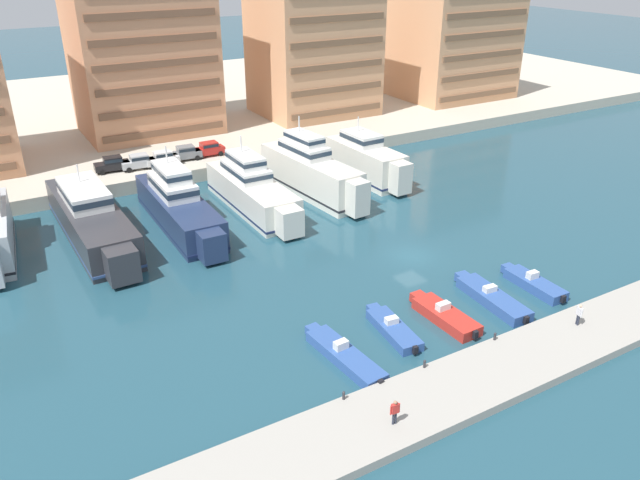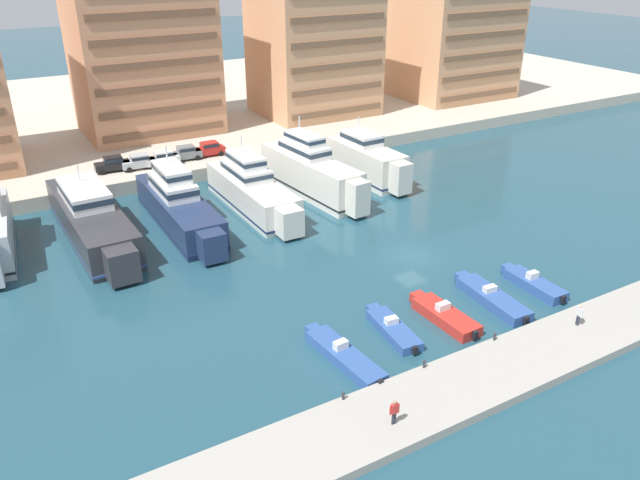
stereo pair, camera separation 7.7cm
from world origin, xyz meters
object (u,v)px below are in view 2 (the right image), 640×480
(motorboat_blue_center, at_px, (533,283))
(motorboat_blue_center_left, at_px, (491,298))
(car_red_center, at_px, (209,148))
(motorboat_blue_left, at_px, (393,328))
(motorboat_blue_far_left, at_px, (344,355))
(yacht_charcoal_mid_left, at_px, (92,219))
(car_black_far_left, at_px, (113,163))
(car_silver_left, at_px, (139,161))
(car_grey_center_left, at_px, (185,152))
(motorboat_red_mid_left, at_px, (444,315))
(yacht_ivory_center, at_px, (252,190))
(pedestrian_far_side, at_px, (579,313))
(yacht_ivory_center_right, at_px, (311,172))
(yacht_ivory_mid_right, at_px, (367,161))
(car_white_mid_left, at_px, (163,158))
(yacht_navy_center_left, at_px, (179,206))
(pedestrian_mid_deck, at_px, (394,410))

(motorboat_blue_center, bearing_deg, motorboat_blue_center_left, 179.34)
(motorboat_blue_center_left, xyz_separation_m, car_red_center, (-7.78, 43.29, 2.17))
(motorboat_blue_left, bearing_deg, motorboat_blue_far_left, -168.58)
(yacht_charcoal_mid_left, xyz_separation_m, car_black_far_left, (5.55, 14.51, 0.55))
(car_silver_left, distance_m, car_grey_center_left, 6.04)
(motorboat_red_mid_left, bearing_deg, motorboat_blue_far_left, -177.62)
(yacht_ivory_center, distance_m, car_red_center, 15.28)
(pedestrian_far_side, bearing_deg, yacht_ivory_center_right, 95.39)
(yacht_charcoal_mid_left, relative_size, pedestrian_far_side, 12.90)
(yacht_ivory_center, xyz_separation_m, motorboat_blue_left, (-1.00, -27.55, -1.78))
(yacht_ivory_center, relative_size, car_black_far_left, 4.51)
(motorboat_blue_center_left, height_order, motorboat_blue_center, motorboat_blue_center)
(yacht_ivory_center_right, relative_size, car_silver_left, 4.49)
(car_red_center, bearing_deg, motorboat_blue_center_left, -79.81)
(motorboat_blue_center_left, bearing_deg, pedestrian_far_side, -68.95)
(yacht_ivory_mid_right, bearing_deg, yacht_ivory_center, -174.71)
(yacht_charcoal_mid_left, bearing_deg, yacht_ivory_mid_right, 0.99)
(yacht_ivory_mid_right, height_order, pedestrian_far_side, yacht_ivory_mid_right)
(motorboat_blue_center_left, height_order, pedestrian_far_side, pedestrian_far_side)
(yacht_ivory_center, bearing_deg, motorboat_blue_center, -64.49)
(yacht_charcoal_mid_left, relative_size, car_grey_center_left, 5.44)
(car_grey_center_left, bearing_deg, car_white_mid_left, -167.72)
(motorboat_blue_far_left, bearing_deg, yacht_navy_center_left, 94.98)
(yacht_ivory_center, distance_m, car_silver_left, 16.90)
(pedestrian_mid_deck, xyz_separation_m, pedestrian_far_side, (18.33, 1.75, 0.02))
(car_black_far_left, height_order, car_red_center, same)
(motorboat_red_mid_left, height_order, pedestrian_mid_deck, pedestrian_mid_deck)
(yacht_ivory_center_right, xyz_separation_m, car_white_mid_left, (-13.27, 13.86, -0.05))
(yacht_ivory_mid_right, xyz_separation_m, car_grey_center_left, (-18.42, 13.67, 0.23))
(yacht_ivory_center, distance_m, car_black_far_left, 19.15)
(motorboat_blue_far_left, bearing_deg, car_black_far_left, 96.92)
(motorboat_blue_left, bearing_deg, yacht_charcoal_mid_left, 119.18)
(yacht_ivory_center, height_order, car_red_center, yacht_ivory_center)
(motorboat_red_mid_left, distance_m, motorboat_blue_center_left, 5.12)
(car_grey_center_left, height_order, car_red_center, same)
(yacht_navy_center_left, xyz_separation_m, motorboat_blue_far_left, (2.45, -28.16, -1.81))
(motorboat_red_mid_left, bearing_deg, yacht_ivory_center, 97.10)
(yacht_ivory_mid_right, bearing_deg, motorboat_blue_far_left, -126.33)
(yacht_ivory_mid_right, height_order, car_silver_left, yacht_ivory_mid_right)
(car_white_mid_left, bearing_deg, yacht_ivory_center, -69.26)
(yacht_charcoal_mid_left, xyz_separation_m, yacht_ivory_center, (16.90, -0.92, 0.09))
(car_grey_center_left, bearing_deg, yacht_ivory_mid_right, -36.59)
(yacht_navy_center_left, relative_size, car_red_center, 4.90)
(motorboat_blue_center_left, relative_size, pedestrian_mid_deck, 4.87)
(yacht_ivory_center, relative_size, pedestrian_mid_deck, 10.98)
(motorboat_blue_center, relative_size, car_red_center, 1.65)
(car_red_center, distance_m, pedestrian_mid_deck, 52.08)
(yacht_ivory_center_right, bearing_deg, car_silver_left, 138.91)
(yacht_ivory_center_right, height_order, motorboat_blue_far_left, yacht_ivory_center_right)
(yacht_ivory_center, relative_size, yacht_ivory_mid_right, 1.27)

